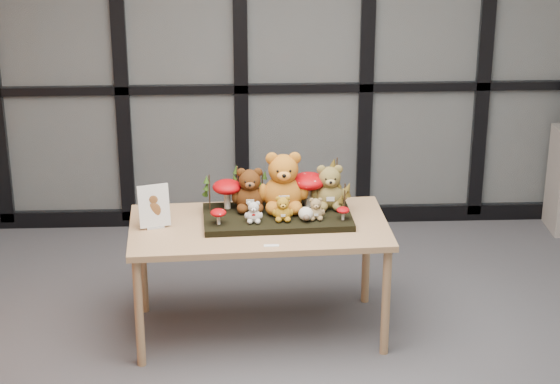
{
  "coord_description": "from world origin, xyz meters",
  "views": [
    {
      "loc": [
        -0.48,
        -4.55,
        3.04
      ],
      "look_at": [
        -0.24,
        0.78,
        0.92
      ],
      "focal_mm": 65.0,
      "sensor_mm": 36.0,
      "label": 1
    }
  ],
  "objects_px": {
    "bear_white_bow": "(254,210)",
    "sign_holder": "(154,209)",
    "diorama_tray": "(277,217)",
    "mushroom_front_left": "(218,216)",
    "bear_brown_medium": "(250,187)",
    "mushroom_back_left": "(227,193)",
    "bear_beige_small": "(316,207)",
    "mushroom_back_right": "(309,188)",
    "bear_tan_back": "(329,184)",
    "bear_pooh_yellow": "(283,178)",
    "plush_cream_hedgehog": "(306,213)",
    "mushroom_front_right": "(343,213)",
    "bear_small_yellow": "(283,207)",
    "display_table": "(259,235)"
  },
  "relations": [
    {
      "from": "mushroom_back_left",
      "to": "mushroom_front_right",
      "type": "distance_m",
      "value": 0.7
    },
    {
      "from": "plush_cream_hedgehog",
      "to": "mushroom_back_left",
      "type": "bearing_deg",
      "value": 152.99
    },
    {
      "from": "mushroom_back_right",
      "to": "mushroom_front_right",
      "type": "height_order",
      "value": "mushroom_back_right"
    },
    {
      "from": "bear_tan_back",
      "to": "sign_holder",
      "type": "xyz_separation_m",
      "value": [
        -1.02,
        -0.18,
        -0.07
      ]
    },
    {
      "from": "bear_brown_medium",
      "to": "mushroom_front_right",
      "type": "height_order",
      "value": "bear_brown_medium"
    },
    {
      "from": "mushroom_front_left",
      "to": "mushroom_front_right",
      "type": "bearing_deg",
      "value": 2.8
    },
    {
      "from": "mushroom_back_left",
      "to": "mushroom_back_right",
      "type": "height_order",
      "value": "mushroom_back_right"
    },
    {
      "from": "plush_cream_hedgehog",
      "to": "bear_small_yellow",
      "type": "bearing_deg",
      "value": 172.6
    },
    {
      "from": "bear_white_bow",
      "to": "sign_holder",
      "type": "distance_m",
      "value": 0.57
    },
    {
      "from": "bear_pooh_yellow",
      "to": "bear_brown_medium",
      "type": "relative_size",
      "value": 1.37
    },
    {
      "from": "plush_cream_hedgehog",
      "to": "mushroom_back_right",
      "type": "relative_size",
      "value": 0.38
    },
    {
      "from": "mushroom_back_left",
      "to": "mushroom_front_right",
      "type": "bearing_deg",
      "value": -16.99
    },
    {
      "from": "bear_tan_back",
      "to": "plush_cream_hedgehog",
      "type": "height_order",
      "value": "bear_tan_back"
    },
    {
      "from": "mushroom_front_left",
      "to": "plush_cream_hedgehog",
      "type": "bearing_deg",
      "value": 4.09
    },
    {
      "from": "bear_pooh_yellow",
      "to": "mushroom_front_right",
      "type": "xyz_separation_m",
      "value": [
        0.34,
        -0.18,
        -0.15
      ]
    },
    {
      "from": "bear_beige_small",
      "to": "bear_white_bow",
      "type": "bearing_deg",
      "value": -178.36
    },
    {
      "from": "bear_pooh_yellow",
      "to": "diorama_tray",
      "type": "bearing_deg",
      "value": -117.15
    },
    {
      "from": "bear_brown_medium",
      "to": "mushroom_back_left",
      "type": "bearing_deg",
      "value": 167.41
    },
    {
      "from": "mushroom_back_right",
      "to": "mushroom_front_left",
      "type": "distance_m",
      "value": 0.59
    },
    {
      "from": "mushroom_back_left",
      "to": "bear_beige_small",
      "type": "bearing_deg",
      "value": -19.77
    },
    {
      "from": "diorama_tray",
      "to": "mushroom_front_left",
      "type": "xyz_separation_m",
      "value": [
        -0.34,
        -0.13,
        0.07
      ]
    },
    {
      "from": "bear_pooh_yellow",
      "to": "bear_tan_back",
      "type": "relative_size",
      "value": 1.34
    },
    {
      "from": "bear_beige_small",
      "to": "mushroom_back_left",
      "type": "bearing_deg",
      "value": 157.38
    },
    {
      "from": "bear_small_yellow",
      "to": "mushroom_front_left",
      "type": "xyz_separation_m",
      "value": [
        -0.37,
        -0.05,
        -0.03
      ]
    },
    {
      "from": "bear_small_yellow",
      "to": "sign_holder",
      "type": "xyz_separation_m",
      "value": [
        -0.74,
        0.01,
        -0.0
      ]
    },
    {
      "from": "diorama_tray",
      "to": "sign_holder",
      "type": "bearing_deg",
      "value": -176.9
    },
    {
      "from": "bear_pooh_yellow",
      "to": "plush_cream_hedgehog",
      "type": "distance_m",
      "value": 0.26
    },
    {
      "from": "diorama_tray",
      "to": "bear_tan_back",
      "type": "xyz_separation_m",
      "value": [
        0.31,
        0.1,
        0.16
      ]
    },
    {
      "from": "bear_tan_back",
      "to": "mushroom_front_right",
      "type": "bearing_deg",
      "value": -75.21
    },
    {
      "from": "bear_pooh_yellow",
      "to": "plush_cream_hedgehog",
      "type": "bearing_deg",
      "value": -58.31
    },
    {
      "from": "bear_white_bow",
      "to": "mushroom_front_right",
      "type": "relative_size",
      "value": 1.66
    },
    {
      "from": "bear_white_bow",
      "to": "mushroom_back_left",
      "type": "bearing_deg",
      "value": 122.66
    },
    {
      "from": "bear_small_yellow",
      "to": "bear_white_bow",
      "type": "height_order",
      "value": "bear_small_yellow"
    },
    {
      "from": "mushroom_front_right",
      "to": "sign_holder",
      "type": "bearing_deg",
      "value": 178.95
    },
    {
      "from": "display_table",
      "to": "bear_beige_small",
      "type": "relative_size",
      "value": 10.76
    },
    {
      "from": "bear_beige_small",
      "to": "mushroom_back_right",
      "type": "xyz_separation_m",
      "value": [
        -0.03,
        0.19,
        0.04
      ]
    },
    {
      "from": "bear_white_bow",
      "to": "mushroom_back_left",
      "type": "distance_m",
      "value": 0.26
    },
    {
      "from": "diorama_tray",
      "to": "mushroom_front_left",
      "type": "relative_size",
      "value": 8.56
    },
    {
      "from": "sign_holder",
      "to": "mushroom_back_left",
      "type": "bearing_deg",
      "value": 7.79
    },
    {
      "from": "display_table",
      "to": "mushroom_front_left",
      "type": "distance_m",
      "value": 0.29
    },
    {
      "from": "bear_small_yellow",
      "to": "plush_cream_hedgehog",
      "type": "distance_m",
      "value": 0.14
    },
    {
      "from": "display_table",
      "to": "sign_holder",
      "type": "distance_m",
      "value": 0.63
    },
    {
      "from": "bear_tan_back",
      "to": "bear_small_yellow",
      "type": "xyz_separation_m",
      "value": [
        -0.28,
        -0.18,
        -0.06
      ]
    },
    {
      "from": "diorama_tray",
      "to": "mushroom_front_left",
      "type": "distance_m",
      "value": 0.37
    },
    {
      "from": "bear_white_bow",
      "to": "mushroom_back_left",
      "type": "xyz_separation_m",
      "value": [
        -0.15,
        0.21,
        0.03
      ]
    },
    {
      "from": "sign_holder",
      "to": "diorama_tray",
      "type": "bearing_deg",
      "value": -10.0
    },
    {
      "from": "mushroom_back_left",
      "to": "bear_tan_back",
      "type": "bearing_deg",
      "value": -0.68
    },
    {
      "from": "bear_pooh_yellow",
      "to": "mushroom_back_left",
      "type": "bearing_deg",
      "value": 172.77
    },
    {
      "from": "bear_small_yellow",
      "to": "bear_beige_small",
      "type": "height_order",
      "value": "bear_small_yellow"
    },
    {
      "from": "display_table",
      "to": "mushroom_back_right",
      "type": "xyz_separation_m",
      "value": [
        0.3,
        0.18,
        0.22
      ]
    }
  ]
}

